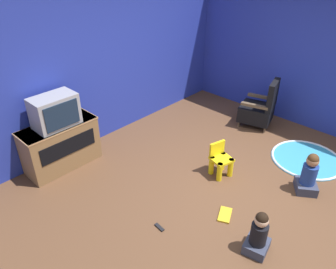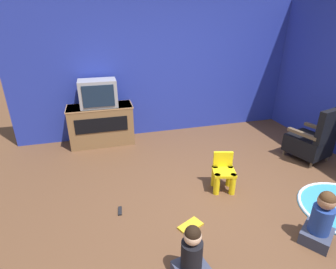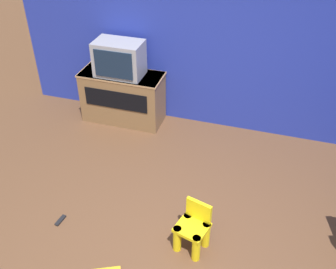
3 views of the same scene
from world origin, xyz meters
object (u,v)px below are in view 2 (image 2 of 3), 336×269
tv_cabinet (102,124)px  child_watching_center (192,256)px  yellow_kid_chair (223,175)px  television (98,93)px  book (191,226)px  child_watching_left (321,221)px  remote_control (120,211)px  black_armchair (312,140)px

tv_cabinet → child_watching_center: (0.63, -3.08, -0.13)m
yellow_kid_chair → child_watching_center: size_ratio=0.90×
television → book: bearing=-71.2°
yellow_kid_chair → child_watching_left: bearing=-49.3°
remote_control → yellow_kid_chair: bearing=-79.4°
tv_cabinet → remote_control: (0.10, -2.03, -0.37)m
child_watching_center → tv_cabinet: bearing=89.9°
tv_cabinet → black_armchair: black_armchair is taller
television → child_watching_left: size_ratio=1.02×
tv_cabinet → television: 0.59m
black_armchair → child_watching_left: 1.93m
yellow_kid_chair → child_watching_center: (-0.88, -1.15, 0.03)m
black_armchair → remote_control: bearing=-7.0°
television → book: (0.84, -2.48, -0.95)m
television → tv_cabinet: bearing=90.0°
tv_cabinet → child_watching_center: bearing=-78.4°
yellow_kid_chair → child_watching_center: child_watching_center is taller
child_watching_left → book: (-1.20, 0.54, -0.26)m
tv_cabinet → child_watching_center: 3.15m
tv_cabinet → yellow_kid_chair: bearing=-51.8°
child_watching_left → remote_control: size_ratio=4.05×
television → black_armchair: bearing=-25.1°
book → tv_cabinet: bearing=83.5°
black_armchair → child_watching_center: size_ratio=1.61×
black_armchair → child_watching_center: 3.04m
child_watching_center → yellow_kid_chair: bearing=41.0°
child_watching_center → remote_control: child_watching_center is taller
child_watching_left → remote_control: 2.21m
book → television: bearing=83.7°
television → child_watching_center: television is taller
tv_cabinet → child_watching_left: bearing=-56.1°
yellow_kid_chair → television: bearing=143.9°
television → child_watching_left: television is taller
tv_cabinet → television: (0.00, -0.03, 0.59)m
tv_cabinet → television: bearing=-90.0°
tv_cabinet → remote_control: 2.07m
child_watching_left → tv_cabinet: bearing=89.8°
yellow_kid_chair → remote_control: bearing=-160.4°
black_armchair → child_watching_left: bearing=35.1°
television → child_watching_center: (0.63, -3.06, -0.72)m
child_watching_center → book: bearing=58.5°
black_armchair → remote_control: 3.22m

